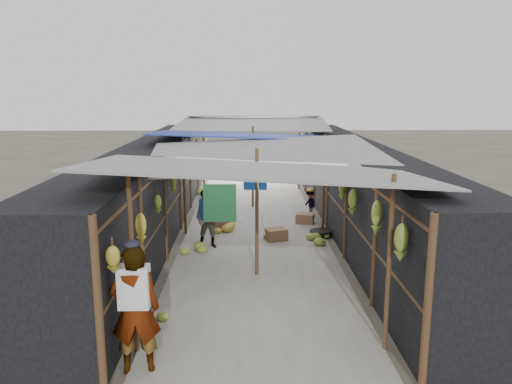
{
  "coord_description": "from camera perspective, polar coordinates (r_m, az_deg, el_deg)",
  "views": [
    {
      "loc": [
        -0.21,
        -6.64,
        3.72
      ],
      "look_at": [
        0.03,
        5.37,
        1.25
      ],
      "focal_mm": 35.0,
      "sensor_mm": 36.0,
      "label": 1
    }
  ],
  "objects": [
    {
      "name": "shopper_blue",
      "position": [
        11.89,
        -5.48,
        -3.09
      ],
      "size": [
        0.79,
        0.68,
        1.42
      ],
      "primitive_type": "imported",
      "rotation": [
        0.0,
        0.0,
        -0.22
      ],
      "color": "#2032A4",
      "rests_on": "ground"
    },
    {
      "name": "crate_mid",
      "position": [
        14.17,
        5.62,
        -3.04
      ],
      "size": [
        0.57,
        0.5,
        0.29
      ],
      "primitive_type": "cube",
      "rotation": [
        0.0,
        0.0,
        -0.25
      ],
      "color": "#906C49",
      "rests_on": "ground"
    },
    {
      "name": "crate_near",
      "position": [
        12.56,
        2.27,
        -4.89
      ],
      "size": [
        0.61,
        0.55,
        0.31
      ],
      "primitive_type": "cube",
      "rotation": [
        0.0,
        0.0,
        0.32
      ],
      "color": "#906C49",
      "rests_on": "ground"
    },
    {
      "name": "hanging_bananas",
      "position": [
        12.91,
        0.33,
        2.41
      ],
      "size": [
        3.95,
        14.38,
        0.87
      ],
      "color": "#AC972C",
      "rests_on": "ground"
    },
    {
      "name": "stall_left",
      "position": [
        13.61,
        -11.67,
        0.5
      ],
      "size": [
        1.4,
        15.0,
        2.3
      ],
      "primitive_type": "cube",
      "color": "black",
      "rests_on": "ground"
    },
    {
      "name": "floor_bananas",
      "position": [
        13.82,
        -3.06,
        -3.34
      ],
      "size": [
        3.95,
        10.51,
        0.36
      ],
      "color": "#AC972C",
      "rests_on": "ground"
    },
    {
      "name": "ground",
      "position": [
        7.61,
        0.62,
        -17.65
      ],
      "size": [
        80.0,
        80.0,
        0.0
      ],
      "primitive_type": "plane",
      "color": "#6B6356",
      "rests_on": "ground"
    },
    {
      "name": "vendor_seated",
      "position": [
        15.01,
        6.19,
        -1.26
      ],
      "size": [
        0.46,
        0.58,
        0.78
      ],
      "primitive_type": "imported",
      "rotation": [
        0.0,
        0.0,
        -1.19
      ],
      "color": "#47423D",
      "rests_on": "ground"
    },
    {
      "name": "market_canopy",
      "position": [
        13.53,
        -0.14,
        6.04
      ],
      "size": [
        5.62,
        15.2,
        2.77
      ],
      "color": "brown",
      "rests_on": "ground"
    },
    {
      "name": "black_basin",
      "position": [
        12.99,
        7.38,
        -4.72
      ],
      "size": [
        0.57,
        0.57,
        0.17
      ],
      "primitive_type": "cylinder",
      "color": "black",
      "rests_on": "ground"
    },
    {
      "name": "vendor_elderly",
      "position": [
        6.92,
        -13.63,
        -12.93
      ],
      "size": [
        0.7,
        0.51,
        1.77
      ],
      "primitive_type": "imported",
      "rotation": [
        0.0,
        0.0,
        3.27
      ],
      "color": "silver",
      "rests_on": "ground"
    },
    {
      "name": "stall_right",
      "position": [
        13.7,
        11.14,
        0.59
      ],
      "size": [
        1.4,
        15.0,
        2.3
      ],
      "primitive_type": "cube",
      "color": "black",
      "rests_on": "ground"
    },
    {
      "name": "aisle_slab",
      "position": [
        13.65,
        -0.22,
        -4.15
      ],
      "size": [
        3.6,
        16.0,
        0.02
      ],
      "primitive_type": "cube",
      "color": "#9E998E",
      "rests_on": "ground"
    },
    {
      "name": "crate_back",
      "position": [
        13.68,
        -4.05,
        -3.54
      ],
      "size": [
        0.47,
        0.39,
        0.3
      ],
      "primitive_type": "cube",
      "rotation": [
        0.0,
        0.0,
        -0.01
      ],
      "color": "#906C49",
      "rests_on": "ground"
    }
  ]
}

